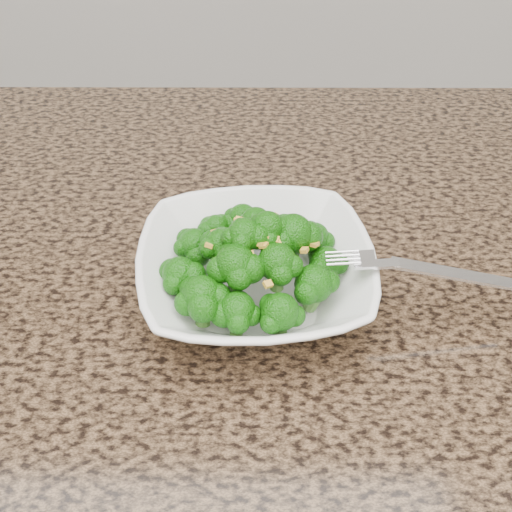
# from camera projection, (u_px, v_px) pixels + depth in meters

# --- Properties ---
(granite_counter) EXTENTS (1.64, 1.04, 0.03)m
(granite_counter) POSITION_uv_depth(u_px,v_px,m) (92.00, 354.00, 0.60)
(granite_counter) COLOR brown
(granite_counter) RESTS_ON cabinet
(bowl) EXTENTS (0.24, 0.24, 0.06)m
(bowl) POSITION_uv_depth(u_px,v_px,m) (256.00, 274.00, 0.62)
(bowl) COLOR white
(bowl) RESTS_ON granite_counter
(broccoli_pile) EXTENTS (0.20, 0.20, 0.07)m
(broccoli_pile) POSITION_uv_depth(u_px,v_px,m) (256.00, 224.00, 0.58)
(broccoli_pile) COLOR #18660B
(broccoli_pile) RESTS_ON bowl
(garlic_topping) EXTENTS (0.12, 0.12, 0.01)m
(garlic_topping) POSITION_uv_depth(u_px,v_px,m) (256.00, 191.00, 0.56)
(garlic_topping) COLOR gold
(garlic_topping) RESTS_ON broccoli_pile
(fork) EXTENTS (0.20, 0.03, 0.01)m
(fork) POSITION_uv_depth(u_px,v_px,m) (391.00, 264.00, 0.58)
(fork) COLOR silver
(fork) RESTS_ON bowl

